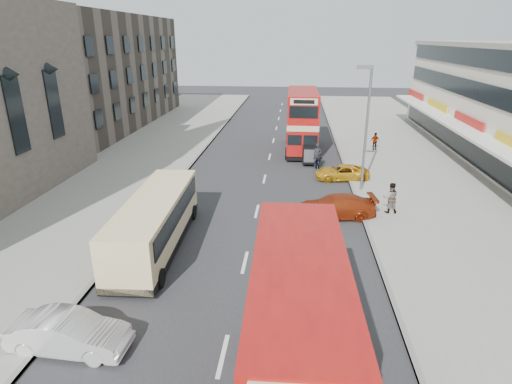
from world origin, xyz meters
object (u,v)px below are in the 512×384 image
at_px(street_lamp, 366,120).
at_px(car_left_front, 69,333).
at_px(coach, 155,221).
at_px(pedestrian_near, 391,198).
at_px(cyclist, 317,162).
at_px(car_right_a, 336,206).
at_px(bus_second, 302,121).
at_px(bus_main, 298,343).
at_px(car_right_b, 341,172).
at_px(pedestrian_far, 375,141).

height_order(street_lamp, car_left_front, street_lamp).
height_order(coach, car_left_front, coach).
bearing_deg(pedestrian_near, coach, 21.71).
relative_size(pedestrian_near, cyclist, 0.88).
xyz_separation_m(car_left_front, car_right_a, (9.57, 11.78, 0.00)).
bearing_deg(car_left_front, cyclist, -20.51).
relative_size(car_left_front, pedestrian_near, 2.14).
bearing_deg(bus_second, street_lamp, 109.80).
xyz_separation_m(street_lamp, cyclist, (-2.64, 4.53, -4.09)).
xyz_separation_m(bus_main, car_right_a, (2.20, 13.65, -1.77)).
relative_size(coach, car_right_b, 2.37).
distance_m(bus_main, cyclist, 22.69).
distance_m(pedestrian_far, cyclist, 8.24).
bearing_deg(bus_second, pedestrian_near, 108.98).
xyz_separation_m(bus_second, car_right_b, (2.84, -7.90, -2.18)).
height_order(car_left_front, cyclist, cyclist).
relative_size(bus_main, pedestrian_near, 4.57).
distance_m(bus_second, pedestrian_near, 15.04).
height_order(bus_second, pedestrian_near, bus_second).
distance_m(car_right_a, pedestrian_far, 15.88).
xyz_separation_m(coach, car_right_b, (9.99, 11.33, -0.88)).
bearing_deg(pedestrian_near, bus_main, 68.27).
bearing_deg(car_right_a, pedestrian_near, 94.55).
relative_size(car_left_front, car_right_b, 1.03).
height_order(bus_second, car_right_a, bus_second).
relative_size(car_right_a, pedestrian_near, 2.45).
xyz_separation_m(bus_second, cyclist, (1.17, -5.79, -2.02)).
relative_size(street_lamp, bus_main, 0.97).
bearing_deg(cyclist, car_right_b, -58.32).
relative_size(coach, pedestrian_near, 4.95).
bearing_deg(cyclist, street_lamp, -66.43).
height_order(coach, pedestrian_far, coach).
height_order(car_right_b, pedestrian_far, pedestrian_far).
height_order(bus_main, car_right_b, bus_main).
height_order(bus_second, car_right_b, bus_second).
xyz_separation_m(car_right_b, cyclist, (-1.66, 2.10, 0.16)).
relative_size(car_right_a, car_right_b, 1.17).
relative_size(bus_second, coach, 1.03).
height_order(bus_main, car_left_front, bus_main).
bearing_deg(bus_main, street_lamp, -104.29).
bearing_deg(car_left_front, street_lamp, -32.77).
bearing_deg(bus_main, coach, -54.63).
bearing_deg(bus_main, car_left_front, -15.50).
relative_size(pedestrian_far, cyclist, 0.75).
height_order(pedestrian_near, cyclist, cyclist).
bearing_deg(pedestrian_far, car_right_a, -126.64).
xyz_separation_m(bus_main, pedestrian_far, (6.92, 28.81, -1.50)).
xyz_separation_m(bus_main, cyclist, (1.53, 22.58, -1.73)).
bearing_deg(car_right_a, coach, -70.12).
xyz_separation_m(coach, cyclist, (8.33, 13.43, -0.72)).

